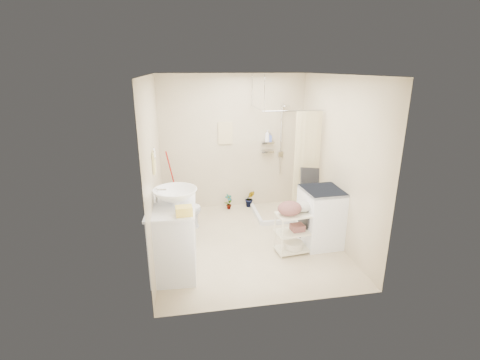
% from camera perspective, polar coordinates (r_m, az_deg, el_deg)
% --- Properties ---
extents(floor, '(3.20, 3.20, 0.00)m').
position_cam_1_polar(floor, '(5.74, 1.39, -10.04)').
color(floor, beige).
rests_on(floor, ground).
extents(ceiling, '(2.80, 3.20, 0.04)m').
position_cam_1_polar(ceiling, '(5.07, 1.61, 16.88)').
color(ceiling, silver).
rests_on(ceiling, ground).
extents(wall_back, '(2.80, 0.04, 2.60)m').
position_cam_1_polar(wall_back, '(6.79, -1.15, 6.11)').
color(wall_back, beige).
rests_on(wall_back, ground).
extents(wall_front, '(2.80, 0.04, 2.60)m').
position_cam_1_polar(wall_front, '(3.78, 6.22, -3.82)').
color(wall_front, beige).
rests_on(wall_front, ground).
extents(wall_left, '(0.04, 3.20, 2.60)m').
position_cam_1_polar(wall_left, '(5.18, -13.90, 1.79)').
color(wall_left, beige).
rests_on(wall_left, ground).
extents(wall_right, '(0.04, 3.20, 2.60)m').
position_cam_1_polar(wall_right, '(5.69, 15.48, 3.11)').
color(wall_right, beige).
rests_on(wall_right, ground).
extents(vanity, '(0.67, 1.13, 0.97)m').
position_cam_1_polar(vanity, '(4.93, -10.78, -9.05)').
color(vanity, silver).
rests_on(vanity, ground).
extents(sink, '(0.70, 0.70, 0.20)m').
position_cam_1_polar(sink, '(4.69, -10.57, -2.61)').
color(sink, white).
rests_on(sink, vanity).
extents(counter_basket, '(0.21, 0.17, 0.11)m').
position_cam_1_polar(counter_basket, '(4.32, -9.18, -5.02)').
color(counter_basket, '#F1D34E').
rests_on(counter_basket, vanity).
extents(floor_basket, '(0.32, 0.29, 0.15)m').
position_cam_1_polar(floor_basket, '(4.83, -9.52, -15.19)').
color(floor_basket, gold).
rests_on(floor_basket, ground).
extents(toilet, '(0.67, 0.40, 0.67)m').
position_cam_1_polar(toilet, '(6.16, -9.48, -4.80)').
color(toilet, white).
rests_on(toilet, ground).
extents(mop, '(0.13, 0.13, 1.24)m').
position_cam_1_polar(mop, '(6.75, -11.21, -0.30)').
color(mop, '#A0100C').
rests_on(mop, ground).
extents(potted_plant_a, '(0.20, 0.19, 0.31)m').
position_cam_1_polar(potted_plant_a, '(6.91, -1.88, -3.58)').
color(potted_plant_a, maroon).
rests_on(potted_plant_a, ground).
extents(potted_plant_b, '(0.20, 0.17, 0.35)m').
position_cam_1_polar(potted_plant_b, '(7.03, 1.63, -3.06)').
color(potted_plant_b, brown).
rests_on(potted_plant_b, ground).
extents(hanging_towel, '(0.28, 0.03, 0.42)m').
position_cam_1_polar(hanging_towel, '(6.71, -2.41, 7.70)').
color(hanging_towel, beige).
rests_on(hanging_towel, wall_back).
extents(towel_ring, '(0.04, 0.22, 0.34)m').
position_cam_1_polar(towel_ring, '(4.94, -13.96, 3.06)').
color(towel_ring, '#DDCF7C').
rests_on(towel_ring, wall_left).
extents(tp_holder, '(0.08, 0.12, 0.14)m').
position_cam_1_polar(tp_holder, '(5.41, -12.99, -3.95)').
color(tp_holder, white).
rests_on(tp_holder, wall_left).
extents(shower, '(1.10, 1.10, 2.10)m').
position_cam_1_polar(shower, '(6.51, 7.04, 3.19)').
color(shower, silver).
rests_on(shower, ground).
extents(shampoo_bottle_a, '(0.11, 0.11, 0.23)m').
position_cam_1_polar(shampoo_bottle_a, '(6.80, 4.50, 7.23)').
color(shampoo_bottle_a, white).
rests_on(shampoo_bottle_a, shower).
extents(shampoo_bottle_b, '(0.09, 0.09, 0.17)m').
position_cam_1_polar(shampoo_bottle_b, '(6.83, 4.93, 7.01)').
color(shampoo_bottle_b, '#495CB7').
rests_on(shampoo_bottle_b, shower).
extents(washing_machine, '(0.66, 0.68, 0.92)m').
position_cam_1_polar(washing_machine, '(5.65, 13.38, -5.87)').
color(washing_machine, white).
rests_on(washing_machine, ground).
extents(laundry_rack, '(0.58, 0.38, 0.76)m').
position_cam_1_polar(laundry_rack, '(5.34, 8.92, -7.94)').
color(laundry_rack, beige).
rests_on(laundry_rack, ground).
extents(ironing_board, '(0.35, 0.16, 1.19)m').
position_cam_1_polar(ironing_board, '(5.79, 11.33, -3.66)').
color(ironing_board, black).
rests_on(ironing_board, ground).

